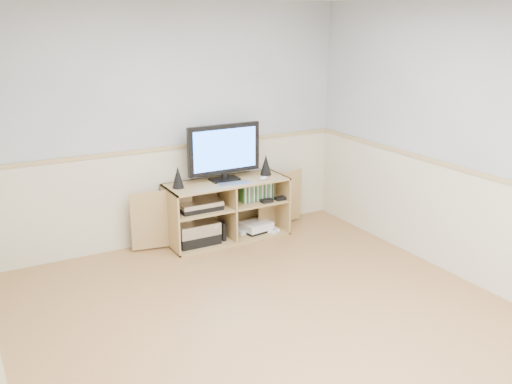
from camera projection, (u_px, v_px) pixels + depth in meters
room at (267, 179)px, 4.09m from camera, size 4.04×4.54×2.54m
media_cabinet at (225, 208)px, 6.22m from camera, size 2.07×0.50×0.65m
monitor at (224, 151)px, 6.02m from camera, size 0.82×0.18×0.60m
speaker_left at (178, 177)px, 5.80m from camera, size 0.12×0.12×0.22m
speaker_right at (266, 165)px, 6.29m from camera, size 0.12×0.12×0.23m
keyboard at (234, 184)px, 5.96m from camera, size 0.34×0.17×0.01m
mouse at (264, 178)px, 6.13m from camera, size 0.11×0.09×0.04m
av_components at (197, 225)px, 6.04m from camera, size 0.52×0.33×0.47m
game_consoles at (255, 227)px, 6.39m from camera, size 0.46×0.30×0.11m
game_cases at (256, 192)px, 6.27m from camera, size 0.37×0.14×0.19m
wall_outlet at (254, 174)px, 6.53m from camera, size 0.12×0.03×0.12m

